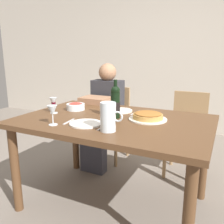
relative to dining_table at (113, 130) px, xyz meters
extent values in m
plane|color=slate|center=(0.00, 0.00, -0.67)|extent=(8.00, 8.00, 0.00)
cube|color=beige|center=(0.00, 2.43, 0.73)|extent=(8.00, 0.10, 2.80)
cube|color=brown|center=(0.00, 0.00, 0.07)|extent=(1.50, 1.00, 0.04)
cylinder|color=brown|center=(-0.67, -0.42, -0.31)|extent=(0.07, 0.07, 0.72)
cylinder|color=brown|center=(0.67, -0.42, -0.31)|extent=(0.07, 0.07, 0.72)
cylinder|color=brown|center=(-0.67, 0.42, -0.31)|extent=(0.07, 0.07, 0.72)
cylinder|color=brown|center=(0.67, 0.42, -0.31)|extent=(0.07, 0.07, 0.72)
cylinder|color=black|center=(0.00, 0.03, 0.20)|extent=(0.07, 0.07, 0.21)
sphere|color=black|center=(0.00, 0.03, 0.31)|extent=(0.07, 0.07, 0.07)
cylinder|color=black|center=(0.00, 0.03, 0.36)|extent=(0.03, 0.03, 0.08)
cylinder|color=black|center=(0.00, 0.03, 0.19)|extent=(0.08, 0.08, 0.07)
cylinder|color=silver|center=(0.10, -0.30, 0.19)|extent=(0.10, 0.10, 0.19)
cylinder|color=silver|center=(0.10, -0.30, 0.15)|extent=(0.10, 0.10, 0.12)
torus|color=silver|center=(0.17, -0.30, 0.20)|extent=(0.07, 0.01, 0.07)
cylinder|color=silver|center=(0.25, 0.09, 0.10)|extent=(0.30, 0.30, 0.01)
cylinder|color=#C18E47|center=(0.25, 0.09, 0.12)|extent=(0.23, 0.23, 0.03)
ellipsoid|color=#9E6028|center=(0.25, 0.09, 0.14)|extent=(0.21, 0.21, 0.02)
cylinder|color=silver|center=(-0.45, 0.13, 0.12)|extent=(0.17, 0.17, 0.06)
ellipsoid|color=#B2382D|center=(-0.45, 0.13, 0.14)|extent=(0.14, 0.14, 0.04)
cylinder|color=silver|center=(-0.54, -0.06, 0.09)|extent=(0.06, 0.06, 0.00)
cylinder|color=silver|center=(-0.54, -0.06, 0.13)|extent=(0.01, 0.01, 0.07)
cone|color=silver|center=(-0.54, -0.06, 0.20)|extent=(0.06, 0.06, 0.07)
cylinder|color=#470A14|center=(-0.54, -0.06, 0.18)|extent=(0.04, 0.04, 0.02)
cylinder|color=silver|center=(-0.32, -0.35, 0.09)|extent=(0.06, 0.06, 0.00)
cylinder|color=silver|center=(-0.32, -0.35, 0.13)|extent=(0.01, 0.01, 0.07)
cone|color=silver|center=(-0.32, -0.35, 0.20)|extent=(0.07, 0.07, 0.07)
cylinder|color=white|center=(-0.11, -0.23, 0.10)|extent=(0.24, 0.24, 0.01)
cylinder|color=silver|center=(-0.06, 0.25, 0.10)|extent=(0.23, 0.23, 0.01)
cube|color=silver|center=(-0.26, -0.23, 0.09)|extent=(0.03, 0.16, 0.00)
cube|color=silver|center=(0.04, -0.23, 0.09)|extent=(0.01, 0.18, 0.00)
cube|color=silver|center=(0.09, 0.25, 0.09)|extent=(0.03, 0.18, 0.00)
cube|color=silver|center=(-0.21, 0.25, 0.09)|extent=(0.03, 0.16, 0.00)
cube|color=#9E7A51|center=(-0.45, 0.82, -0.21)|extent=(0.40, 0.40, 0.02)
cube|color=#9E7A51|center=(-0.45, 1.00, 0.00)|extent=(0.36, 0.03, 0.40)
cylinder|color=#9E7A51|center=(-0.62, 0.65, -0.44)|extent=(0.04, 0.04, 0.45)
cylinder|color=#9E7A51|center=(-0.28, 0.65, -0.44)|extent=(0.04, 0.04, 0.45)
cylinder|color=#9E7A51|center=(-0.62, 0.99, -0.44)|extent=(0.04, 0.04, 0.45)
cylinder|color=#9E7A51|center=(-0.28, 0.99, -0.44)|extent=(0.04, 0.04, 0.45)
cube|color=#2D2D33|center=(-0.45, 0.78, 0.05)|extent=(0.34, 0.20, 0.50)
sphere|color=#9E7051|center=(-0.45, 0.78, 0.39)|extent=(0.20, 0.20, 0.20)
cube|color=#33333D|center=(-0.45, 0.59, -0.20)|extent=(0.31, 0.38, 0.14)
cube|color=#33333D|center=(-0.45, 0.44, -0.47)|extent=(0.27, 0.12, 0.40)
cube|color=#9E7051|center=(-0.45, 0.50, 0.12)|extent=(0.29, 0.24, 0.06)
cube|color=#9E7A51|center=(0.45, 0.80, -0.21)|extent=(0.40, 0.40, 0.02)
cube|color=#9E7A51|center=(0.45, 0.99, 0.00)|extent=(0.36, 0.03, 0.40)
cylinder|color=#9E7A51|center=(0.28, 0.63, -0.44)|extent=(0.04, 0.04, 0.45)
cylinder|color=#9E7A51|center=(0.62, 0.63, -0.44)|extent=(0.04, 0.04, 0.45)
cylinder|color=#9E7A51|center=(0.28, 0.97, -0.44)|extent=(0.04, 0.04, 0.45)
cylinder|color=#9E7A51|center=(0.62, 0.97, -0.44)|extent=(0.04, 0.04, 0.45)
camera|label=1|loc=(0.80, -1.65, 0.59)|focal=38.39mm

